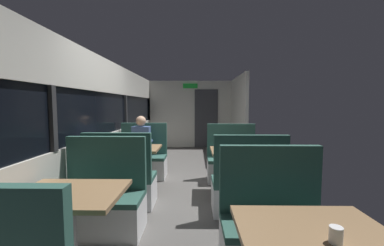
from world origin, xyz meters
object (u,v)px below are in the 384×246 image
bench_mid_window_facing_end (121,184)px  bench_rear_aisle_facing_end (247,190)px  bench_front_aisle_facing_entry (274,234)px  bench_mid_window_facing_entry (143,161)px  dining_table_rear_aisle (239,156)px  bench_near_window_facing_entry (102,204)px  dining_table_mid_window (134,153)px  seated_passenger (142,152)px  coffee_cup_secondary (336,235)px  bench_rear_aisle_facing_entry (232,164)px  coffee_cup_primary (131,145)px  dining_table_near_window (69,203)px

bench_mid_window_facing_end → bench_rear_aisle_facing_end: 1.80m
bench_mid_window_facing_end → bench_front_aisle_facing_entry: 2.21m
bench_mid_window_facing_entry → dining_table_rear_aisle: bearing=-26.7°
bench_near_window_facing_entry → bench_mid_window_facing_end: bearing=90.0°
bench_mid_window_facing_entry → dining_table_rear_aisle: (1.79, -0.90, 0.31)m
dining_table_mid_window → seated_passenger: size_ratio=0.71×
coffee_cup_secondary → bench_front_aisle_facing_entry: bearing=93.4°
bench_mid_window_facing_end → bench_mid_window_facing_entry: (0.00, 1.40, 0.00)m
bench_mid_window_facing_end → bench_rear_aisle_facing_entry: 2.15m
dining_table_rear_aisle → bench_rear_aisle_facing_entry: (0.00, 0.70, -0.31)m
bench_mid_window_facing_end → seated_passenger: 1.34m
bench_mid_window_facing_entry → bench_rear_aisle_facing_end: bearing=-41.8°
bench_mid_window_facing_end → bench_rear_aisle_facing_end: bearing=-6.4°
bench_mid_window_facing_entry → coffee_cup_primary: bench_mid_window_facing_entry is taller
dining_table_near_window → dining_table_mid_window: size_ratio=1.00×
seated_passenger → coffee_cup_primary: 0.68m
bench_rear_aisle_facing_entry → seated_passenger: size_ratio=0.87×
dining_table_near_window → bench_near_window_facing_entry: bearing=90.0°
dining_table_rear_aisle → seated_passenger: 1.97m
dining_table_mid_window → coffee_cup_secondary: size_ratio=10.00×
bench_mid_window_facing_entry → seated_passenger: 0.22m
bench_mid_window_facing_end → dining_table_near_window: bearing=-90.0°
bench_rear_aisle_facing_entry → seated_passenger: bearing=175.9°
dining_table_near_window → bench_near_window_facing_entry: bench_near_window_facing_entry is taller
bench_rear_aisle_facing_entry → bench_front_aisle_facing_entry: bearing=-90.0°
dining_table_mid_window → seated_passenger: 0.64m
bench_rear_aisle_facing_entry → coffee_cup_secondary: bearing=-89.2°
dining_table_mid_window → bench_mid_window_facing_entry: (0.00, 0.70, -0.31)m
bench_rear_aisle_facing_end → bench_rear_aisle_facing_entry: 1.40m
dining_table_near_window → coffee_cup_secondary: coffee_cup_secondary is taller
bench_mid_window_facing_entry → bench_front_aisle_facing_entry: (1.79, -2.70, 0.00)m
bench_mid_window_facing_entry → bench_rear_aisle_facing_end: (1.79, -1.60, 0.00)m
bench_near_window_facing_entry → coffee_cup_secondary: (1.84, -1.42, 0.46)m
dining_table_rear_aisle → coffee_cup_secondary: size_ratio=10.00×
bench_near_window_facing_entry → dining_table_mid_window: size_ratio=1.22×
bench_front_aisle_facing_entry → coffee_cup_secondary: 0.94m
dining_table_mid_window → seated_passenger: seated_passenger is taller
bench_front_aisle_facing_entry → coffee_cup_primary: size_ratio=12.22×
dining_table_rear_aisle → dining_table_mid_window: bearing=173.6°
dining_table_near_window → bench_rear_aisle_facing_entry: (1.79, 2.60, -0.31)m
dining_table_mid_window → seated_passenger: bearing=90.0°
dining_table_near_window → dining_table_rear_aisle: 2.61m
bench_near_window_facing_entry → dining_table_mid_window: bench_near_window_facing_entry is taller
bench_near_window_facing_entry → coffee_cup_secondary: 2.37m
dining_table_rear_aisle → coffee_cup_secondary: coffee_cup_secondary is taller
dining_table_mid_window → coffee_cup_secondary: bearing=-56.9°
coffee_cup_primary → coffee_cup_secondary: 3.39m
bench_rear_aisle_facing_end → seated_passenger: bearing=139.5°
dining_table_mid_window → bench_front_aisle_facing_entry: 2.70m
bench_mid_window_facing_entry → seated_passenger: size_ratio=0.87×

